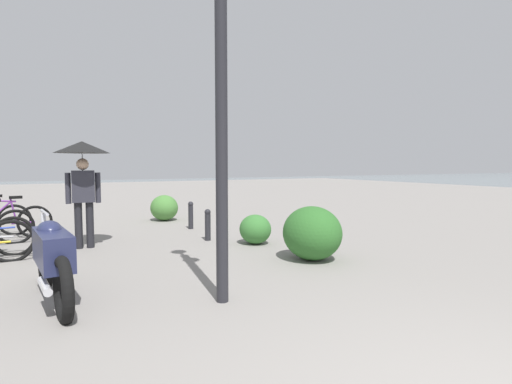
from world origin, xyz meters
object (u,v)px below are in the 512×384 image
object	(u,v)px
motorcycle	(52,258)
bicycle_purple	(7,223)
bollard_mid	(191,215)
pedestrian	(82,164)
lamppost	(221,50)
bollard_near	(208,224)

from	to	relation	value
motorcycle	bicycle_purple	distance (m)	4.77
bollard_mid	pedestrian	bearing A→B (deg)	115.84
motorcycle	bollard_mid	world-z (taller)	motorcycle
bicycle_purple	lamppost	bearing A→B (deg)	-156.20
lamppost	bollard_near	distance (m)	4.56
bollard_near	bollard_mid	size ratio (longest dim) A/B	0.97
bollard_near	bollard_mid	xyz separation A→B (m)	(1.61, -0.18, 0.01)
pedestrian	bollard_near	distance (m)	2.69
bicycle_purple	bollard_near	world-z (taller)	bicycle_purple
bollard_mid	bicycle_purple	bearing A→B (deg)	82.69
lamppost	motorcycle	distance (m)	3.11
motorcycle	pedestrian	bearing A→B (deg)	-11.36
lamppost	motorcycle	world-z (taller)	lamppost
bicycle_purple	pedestrian	bearing A→B (deg)	-141.44
lamppost	motorcycle	xyz separation A→B (m)	(1.00, 1.74, -2.38)
motorcycle	bicycle_purple	xyz separation A→B (m)	(4.71, 0.78, -0.14)
motorcycle	bicycle_purple	world-z (taller)	motorcycle
bicycle_purple	pedestrian	xyz separation A→B (m)	(-1.73, -1.38, 1.24)
bicycle_purple	bollard_mid	xyz separation A→B (m)	(-0.50, -3.91, -0.00)
pedestrian	bollard_mid	xyz separation A→B (m)	(1.23, -2.53, -1.24)
bicycle_purple	pedestrian	size ratio (longest dim) A/B	0.86
motorcycle	bollard_mid	xyz separation A→B (m)	(4.21, -3.13, -0.15)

